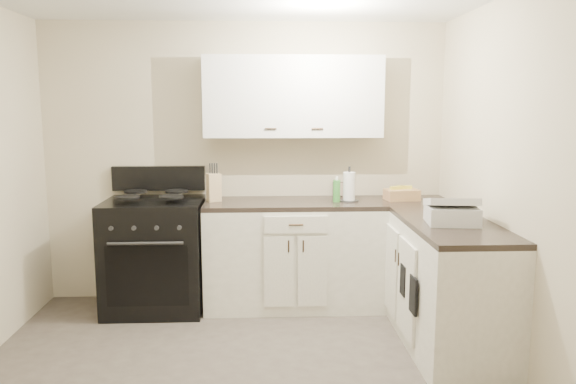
{
  "coord_description": "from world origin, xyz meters",
  "views": [
    {
      "loc": [
        0.15,
        -3.31,
        1.77
      ],
      "look_at": [
        0.34,
        0.85,
        1.12
      ],
      "focal_mm": 35.0,
      "sensor_mm": 36.0,
      "label": 1
    }
  ],
  "objects_px": {
    "knife_block": "(214,187)",
    "wicker_basket": "(402,195)",
    "paper_towel": "(349,187)",
    "stove": "(155,257)",
    "countertop_grill": "(452,215)"
  },
  "relations": [
    {
      "from": "knife_block",
      "to": "wicker_basket",
      "type": "distance_m",
      "value": 1.65
    },
    {
      "from": "knife_block",
      "to": "paper_towel",
      "type": "xyz_separation_m",
      "value": [
        1.18,
        -0.05,
        0.01
      ]
    },
    {
      "from": "knife_block",
      "to": "paper_towel",
      "type": "distance_m",
      "value": 1.18
    },
    {
      "from": "stove",
      "to": "wicker_basket",
      "type": "distance_m",
      "value": 2.23
    },
    {
      "from": "stove",
      "to": "countertop_grill",
      "type": "xyz_separation_m",
      "value": [
        2.27,
        -0.95,
        0.54
      ]
    },
    {
      "from": "stove",
      "to": "countertop_grill",
      "type": "distance_m",
      "value": 2.52
    },
    {
      "from": "paper_towel",
      "to": "stove",
      "type": "bearing_deg",
      "value": -179.52
    },
    {
      "from": "knife_block",
      "to": "wicker_basket",
      "type": "xyz_separation_m",
      "value": [
        1.65,
        -0.01,
        -0.07
      ]
    },
    {
      "from": "stove",
      "to": "knife_block",
      "type": "distance_m",
      "value": 0.79
    },
    {
      "from": "knife_block",
      "to": "countertop_grill",
      "type": "distance_m",
      "value": 2.03
    },
    {
      "from": "knife_block",
      "to": "paper_towel",
      "type": "height_order",
      "value": "paper_towel"
    },
    {
      "from": "stove",
      "to": "knife_block",
      "type": "xyz_separation_m",
      "value": [
        0.51,
        0.06,
        0.6
      ]
    },
    {
      "from": "knife_block",
      "to": "countertop_grill",
      "type": "height_order",
      "value": "knife_block"
    },
    {
      "from": "stove",
      "to": "wicker_basket",
      "type": "xyz_separation_m",
      "value": [
        2.16,
        0.06,
        0.53
      ]
    },
    {
      "from": "paper_towel",
      "to": "knife_block",
      "type": "bearing_deg",
      "value": 177.72
    }
  ]
}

